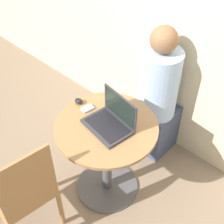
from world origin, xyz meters
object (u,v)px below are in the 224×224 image
Objects in this scene: chair_empty at (25,193)px; person_seated at (159,102)px; laptop at (111,120)px; cell_phone at (87,109)px.

chair_empty is 1.29m from person_seated.
laptop is 0.38× the size of chair_empty.
cell_phone is 0.08× the size of person_seated.
person_seated reaches higher than cell_phone.
person_seated is (-0.03, 0.63, -0.26)m from laptop.
chair_empty is at bearing -84.87° from cell_phone.
chair_empty is at bearing -105.13° from laptop.
laptop is 0.24m from cell_phone.
laptop is 0.29× the size of person_seated.
laptop is 0.75m from chair_empty.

